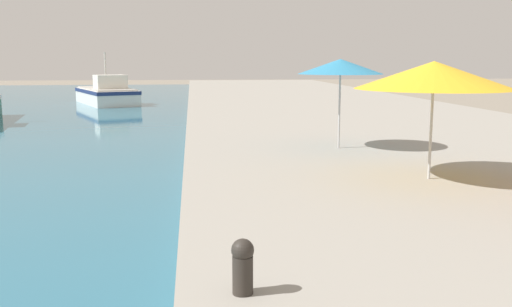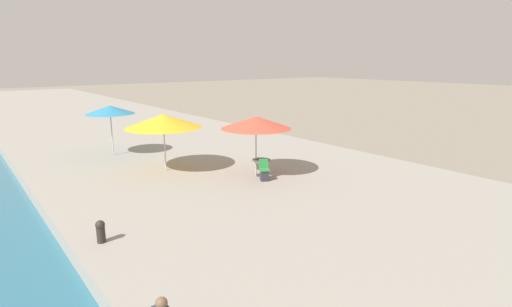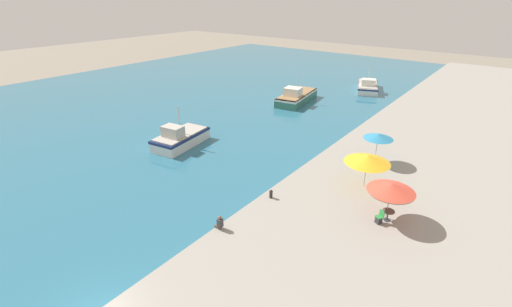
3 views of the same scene
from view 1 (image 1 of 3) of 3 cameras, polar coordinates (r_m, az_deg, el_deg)
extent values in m
cube|color=gray|center=(30.72, 8.26, 3.79)|extent=(16.00, 90.00, 0.56)
cube|color=silver|center=(42.85, -14.72, 5.53)|extent=(5.44, 7.91, 1.06)
cube|color=navy|center=(42.83, -14.74, 6.07)|extent=(5.52, 8.00, 0.25)
cube|color=#ADA89E|center=(42.82, -14.75, 6.30)|extent=(5.00, 7.28, 0.10)
cube|color=silver|center=(41.55, -14.37, 6.96)|extent=(2.51, 2.26, 0.96)
cylinder|color=#B7B2A8|center=(42.77, -14.83, 8.07)|extent=(0.12, 0.12, 2.55)
cylinder|color=#B7B7B7|center=(13.30, 17.09, 2.16)|extent=(0.06, 0.06, 2.17)
cone|color=yellow|center=(13.21, 17.35, 7.50)|extent=(3.47, 3.47, 0.61)
cylinder|color=#B7B7B7|center=(17.41, 8.34, 4.44)|extent=(0.06, 0.06, 2.38)
cone|color=teal|center=(17.35, 8.44, 8.61)|extent=(2.55, 2.55, 0.45)
cylinder|color=#2D2823|center=(6.68, -1.34, -12.04)|extent=(0.24, 0.24, 0.45)
sphere|color=#2D2823|center=(6.57, -1.35, -9.63)|extent=(0.26, 0.26, 0.26)
camera|label=2|loc=(5.75, -160.92, 15.11)|focal=28.00mm
camera|label=3|loc=(20.44, 129.70, 26.97)|focal=24.00mm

